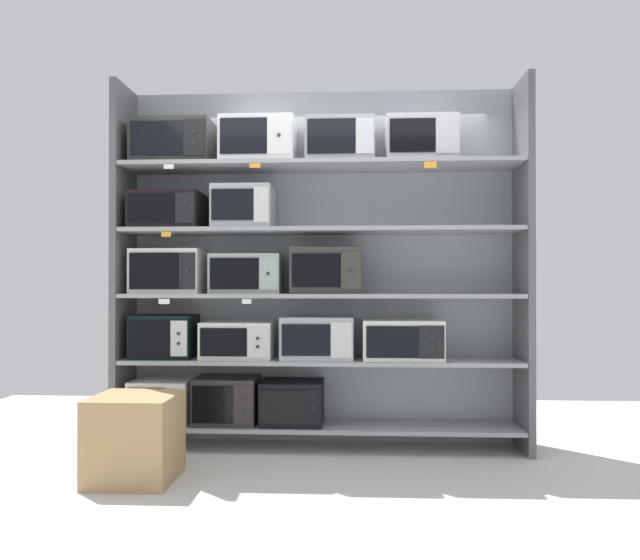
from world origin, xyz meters
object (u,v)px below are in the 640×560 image
Objects in this scene: microwave_8 at (247,274)px; microwave_15 at (421,140)px; microwave_1 at (227,400)px; microwave_10 at (169,211)px; microwave_2 at (292,402)px; microwave_12 at (173,143)px; shipping_carton at (135,438)px; microwave_11 at (244,208)px; microwave_9 at (327,271)px; microwave_13 at (259,142)px; microwave_0 at (163,401)px; microwave_5 at (318,338)px; microwave_7 at (169,271)px; microwave_4 at (238,340)px; microwave_14 at (340,142)px; microwave_6 at (402,340)px; microwave_3 at (164,336)px.

microwave_15 reaches higher than microwave_8.
microwave_10 is at bearing 179.99° from microwave_1.
microwave_12 reaches higher than microwave_2.
microwave_11 is at bearing 56.36° from shipping_carton.
shipping_carton is (-1.83, -0.80, -1.99)m from microwave_15.
microwave_1 is at bearing -179.98° from microwave_9.
microwave_13 reaches higher than microwave_2.
microwave_8 is at bearing 0.01° from microwave_0.
microwave_2 is 0.87× the size of microwave_9.
microwave_2 is 2.13m from microwave_15.
microwave_5 is 1.03× the size of microwave_7.
microwave_4 reaches higher than microwave_2.
microwave_15 is 0.99× the size of shipping_carton.
microwave_14 is at bearing 32.82° from shipping_carton.
microwave_12 is at bearing 0.21° from microwave_0.
microwave_1 is 2.07m from microwave_14.
microwave_7 is 0.88× the size of microwave_12.
microwave_10 is (-0.52, -0.00, 0.95)m from microwave_4.
microwave_6 is (0.80, -0.00, 0.46)m from microwave_2.
microwave_1 is 1.92m from microwave_13.
microwave_6 is at bearing 0.00° from microwave_1.
microwave_11 is 0.87× the size of microwave_14.
microwave_10 reaches higher than microwave_5.
microwave_7 reaches higher than microwave_2.
microwave_10 is (-0.00, 0.00, 0.45)m from microwave_7.
microwave_7 is 0.96m from microwave_12.
microwave_11 is 0.50m from microwave_13.
microwave_1 is at bearing 0.01° from microwave_0.
microwave_11 is 0.72m from microwave_12.
microwave_10 is at bearing -179.99° from microwave_15.
microwave_1 is 0.89× the size of microwave_8.
microwave_2 is 0.88× the size of microwave_8.
microwave_6 is 1.95m from shipping_carton.
microwave_9 is (0.59, 0.00, 0.02)m from microwave_8.
shipping_carton is (-0.40, -0.80, -0.09)m from microwave_1.
microwave_7 is 1.18m from microwave_9.
microwave_9 is 1.49m from microwave_12.
microwave_1 is (0.48, 0.00, 0.01)m from microwave_0.
microwave_8 is at bearing 180.00° from microwave_6.
microwave_10 is 1.93m from microwave_15.
microwave_0 is 0.84× the size of microwave_8.
microwave_3 is 0.48m from microwave_7.
microwave_7 is 0.95× the size of microwave_13.
microwave_12 reaches higher than microwave_13.
microwave_12 reaches higher than microwave_6.
microwave_0 is 0.82× the size of microwave_5.
microwave_8 is (-0.34, -0.00, 0.94)m from microwave_2.
microwave_1 is 0.87× the size of microwave_5.
microwave_11 is 0.86m from microwave_14.
microwave_8 is 1.41m from shipping_carton.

